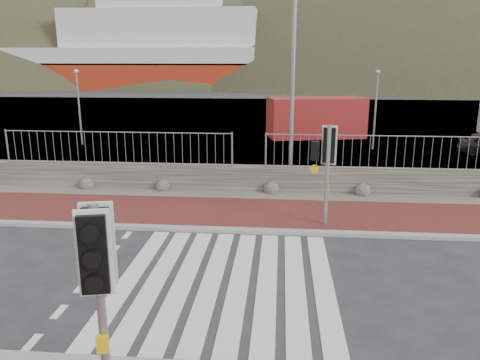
# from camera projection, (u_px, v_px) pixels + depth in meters

# --- Properties ---
(ground) EXTENTS (220.00, 220.00, 0.00)m
(ground) POSITION_uv_depth(u_px,v_px,m) (225.00, 282.00, 10.07)
(ground) COLOR #28282B
(ground) RESTS_ON ground
(sidewalk_far) EXTENTS (40.00, 3.00, 0.08)m
(sidewalk_far) POSITION_uv_depth(u_px,v_px,m) (243.00, 214.00, 14.40)
(sidewalk_far) COLOR maroon
(sidewalk_far) RESTS_ON ground
(kerb_far) EXTENTS (40.00, 0.25, 0.12)m
(kerb_far) POSITION_uv_depth(u_px,v_px,m) (238.00, 231.00, 12.95)
(kerb_far) COLOR gray
(kerb_far) RESTS_ON ground
(zebra_crossing) EXTENTS (4.62, 5.60, 0.01)m
(zebra_crossing) POSITION_uv_depth(u_px,v_px,m) (225.00, 282.00, 10.07)
(zebra_crossing) COLOR silver
(zebra_crossing) RESTS_ON ground
(gravel_strip) EXTENTS (40.00, 1.50, 0.06)m
(gravel_strip) POSITION_uv_depth(u_px,v_px,m) (247.00, 196.00, 16.33)
(gravel_strip) COLOR #59544C
(gravel_strip) RESTS_ON ground
(stone_wall) EXTENTS (40.00, 0.60, 0.90)m
(stone_wall) POSITION_uv_depth(u_px,v_px,m) (249.00, 178.00, 16.99)
(stone_wall) COLOR #403C35
(stone_wall) RESTS_ON ground
(railing) EXTENTS (18.07, 0.07, 1.22)m
(railing) POSITION_uv_depth(u_px,v_px,m) (249.00, 142.00, 16.50)
(railing) COLOR gray
(railing) RESTS_ON stone_wall
(quay) EXTENTS (120.00, 40.00, 0.50)m
(quay) POSITION_uv_depth(u_px,v_px,m) (267.00, 120.00, 36.97)
(quay) COLOR #4C4C4F
(quay) RESTS_ON ground
(water) EXTENTS (220.00, 50.00, 0.05)m
(water) POSITION_uv_depth(u_px,v_px,m) (275.00, 91.00, 70.71)
(water) COLOR #3F4C54
(water) RESTS_ON ground
(ferry) EXTENTS (50.00, 16.00, 20.00)m
(ferry) POSITION_uv_depth(u_px,v_px,m) (125.00, 54.00, 76.30)
(ferry) COLOR #992610
(ferry) RESTS_ON ground
(hills_backdrop) EXTENTS (254.00, 90.00, 100.00)m
(hills_backdrop) POSITION_uv_depth(u_px,v_px,m) (306.00, 192.00, 100.03)
(hills_backdrop) COLOR #2A321E
(hills_backdrop) RESTS_ON ground
(traffic_signal_near) EXTENTS (0.47, 0.34, 2.96)m
(traffic_signal_near) POSITION_uv_depth(u_px,v_px,m) (98.00, 267.00, 5.87)
(traffic_signal_near) COLOR gray
(traffic_signal_near) RESTS_ON ground
(traffic_signal_far) EXTENTS (0.72, 0.34, 2.92)m
(traffic_signal_far) POSITION_uv_depth(u_px,v_px,m) (327.00, 154.00, 12.89)
(traffic_signal_far) COLOR gray
(traffic_signal_far) RESTS_ON ground
(streetlight) EXTENTS (1.85, 0.46, 8.75)m
(streetlight) POSITION_uv_depth(u_px,v_px,m) (298.00, 51.00, 16.48)
(streetlight) COLOR gray
(streetlight) RESTS_ON ground
(shipping_container) EXTENTS (6.11, 3.57, 2.39)m
(shipping_container) POSITION_uv_depth(u_px,v_px,m) (316.00, 117.00, 28.52)
(shipping_container) COLOR maroon
(shipping_container) RESTS_ON ground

